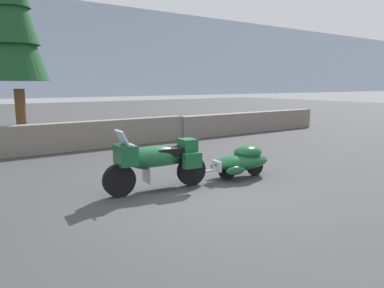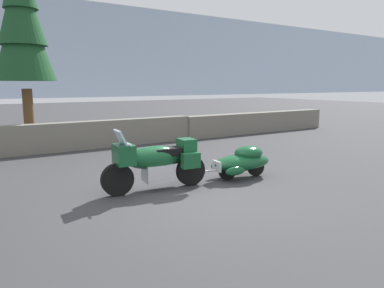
# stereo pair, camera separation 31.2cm
# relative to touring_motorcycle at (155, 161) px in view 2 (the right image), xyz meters

# --- Properties ---
(ground_plane) EXTENTS (80.00, 80.00, 0.00)m
(ground_plane) POSITION_rel_touring_motorcycle_xyz_m (0.33, -0.68, -0.62)
(ground_plane) COLOR #38383A
(stone_guard_wall) EXTENTS (24.00, 0.57, 0.96)m
(stone_guard_wall) POSITION_rel_touring_motorcycle_xyz_m (0.77, 5.74, -0.16)
(stone_guard_wall) COLOR slate
(stone_guard_wall) RESTS_ON ground
(touring_motorcycle) EXTENTS (2.31, 0.87, 1.33)m
(touring_motorcycle) POSITION_rel_touring_motorcycle_xyz_m (0.00, 0.00, 0.00)
(touring_motorcycle) COLOR black
(touring_motorcycle) RESTS_ON ground
(car_shaped_trailer) EXTENTS (2.22, 0.86, 0.76)m
(car_shaped_trailer) POSITION_rel_touring_motorcycle_xyz_m (2.22, -0.21, -0.21)
(car_shaped_trailer) COLOR black
(car_shaped_trailer) RESTS_ON ground
(pine_tree_tall) EXTENTS (2.03, 2.03, 7.15)m
(pine_tree_tall) POSITION_rel_touring_motorcycle_xyz_m (-1.31, 7.10, 3.86)
(pine_tree_tall) COLOR brown
(pine_tree_tall) RESTS_ON ground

